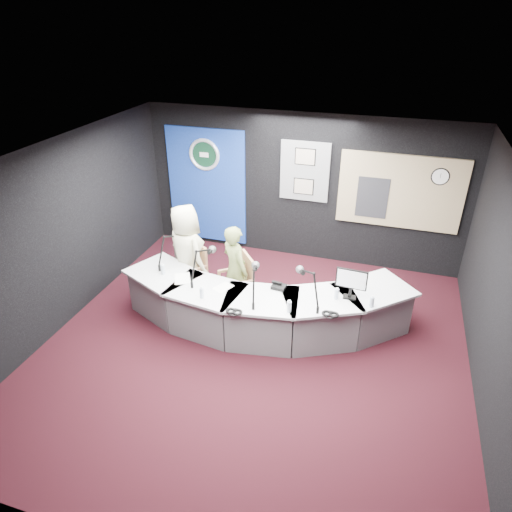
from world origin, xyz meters
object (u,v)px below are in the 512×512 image
(broadcast_desk, at_px, (260,306))
(person_man, at_px, (187,254))
(armchair_right, at_px, (236,283))
(armchair_left, at_px, (188,271))
(person_woman, at_px, (235,270))

(broadcast_desk, height_order, person_man, person_man)
(armchair_right, bearing_deg, person_man, -135.17)
(person_man, bearing_deg, armchair_left, -0.00)
(broadcast_desk, relative_size, person_woman, 3.00)
(person_woman, bearing_deg, armchair_left, 29.68)
(broadcast_desk, relative_size, armchair_right, 4.52)
(person_man, relative_size, person_woman, 1.12)
(person_woman, bearing_deg, armchair_right, 126.30)
(armchair_left, distance_m, armchair_right, 0.88)
(broadcast_desk, distance_m, person_man, 1.53)
(broadcast_desk, distance_m, person_woman, 0.72)
(broadcast_desk, xyz_separation_m, armchair_right, (-0.52, 0.33, 0.12))
(armchair_right, bearing_deg, armchair_left, -135.17)
(armchair_left, xyz_separation_m, person_man, (0.00, 0.00, 0.33))
(person_man, height_order, person_woman, person_man)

